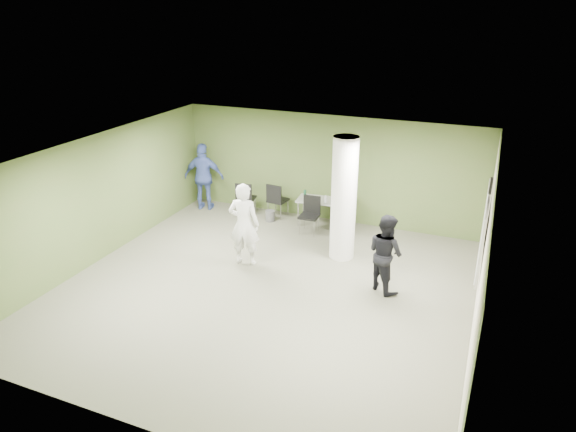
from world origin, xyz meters
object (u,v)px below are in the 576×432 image
at_px(folding_table, 325,202).
at_px(man_blue, 204,177).
at_px(woman_white, 244,224).
at_px(chair_back_left, 245,196).
at_px(man_black, 385,253).

xyz_separation_m(folding_table, man_blue, (-3.48, -0.14, 0.29)).
bearing_deg(folding_table, woman_white, -115.46).
bearing_deg(woman_white, chair_back_left, -71.79).
relative_size(chair_back_left, man_black, 0.59).
xyz_separation_m(chair_back_left, man_blue, (-1.26, 0.03, 0.38)).
height_order(folding_table, man_black, man_black).
bearing_deg(chair_back_left, man_black, 140.24).
relative_size(woman_white, man_black, 1.16).
distance_m(folding_table, chair_back_left, 2.23).
bearing_deg(man_black, woman_white, 37.06).
height_order(woman_white, man_blue, man_blue).
bearing_deg(man_blue, folding_table, 168.93).
height_order(folding_table, chair_back_left, folding_table).
height_order(chair_back_left, man_blue, man_blue).
relative_size(folding_table, man_blue, 0.82).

